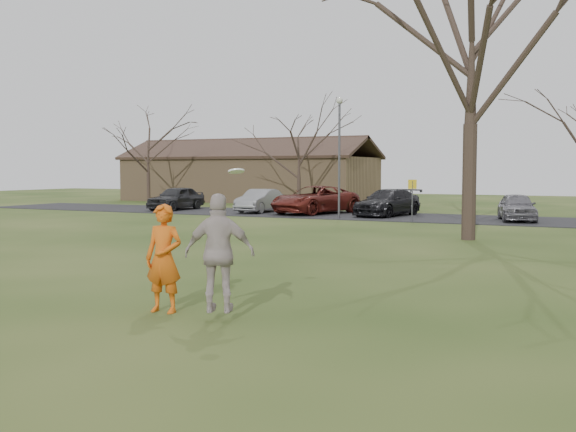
% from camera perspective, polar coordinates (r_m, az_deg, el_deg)
% --- Properties ---
extents(ground, '(120.00, 120.00, 0.00)m').
position_cam_1_polar(ground, '(11.87, -8.52, -8.47)').
color(ground, '#1E380F').
rests_on(ground, ground).
extents(parking_strip, '(62.00, 6.50, 0.04)m').
position_cam_1_polar(parking_strip, '(35.27, 15.01, -0.26)').
color(parking_strip, black).
rests_on(parking_strip, ground).
extents(player_defender, '(0.75, 0.53, 1.94)m').
position_cam_1_polar(player_defender, '(12.07, -10.62, -3.60)').
color(player_defender, '#D45811').
rests_on(player_defender, ground).
extents(car_0, '(1.84, 4.39, 1.48)m').
position_cam_1_polar(car_0, '(42.23, -9.59, 1.54)').
color(car_0, '#27272A').
rests_on(car_0, parking_strip).
extents(car_1, '(1.58, 4.19, 1.37)m').
position_cam_1_polar(car_1, '(39.32, -2.42, 1.33)').
color(car_1, gray).
rests_on(car_1, parking_strip).
extents(car_2, '(4.18, 6.24, 1.59)m').
position_cam_1_polar(car_2, '(38.07, 2.32, 1.41)').
color(car_2, maroon).
rests_on(car_2, parking_strip).
extents(car_3, '(3.00, 5.31, 1.45)m').
position_cam_1_polar(car_3, '(36.67, 8.56, 1.16)').
color(car_3, black).
rests_on(car_3, parking_strip).
extents(car_4, '(2.51, 4.29, 1.37)m').
position_cam_1_polar(car_4, '(34.65, 19.06, 0.76)').
color(car_4, slate).
rests_on(car_4, parking_strip).
extents(catching_play, '(1.27, 0.90, 2.43)m').
position_cam_1_polar(catching_play, '(11.14, -5.89, -3.17)').
color(catching_play, '#B3A4A0').
rests_on(catching_play, ground).
extents(building, '(20.60, 8.50, 5.14)m').
position_cam_1_polar(building, '(54.48, -3.39, 3.34)').
color(building, '#8C6D4C').
rests_on(building, ground).
extents(lamp_post, '(0.34, 0.34, 6.27)m').
position_cam_1_polar(lamp_post, '(34.46, 4.43, 6.34)').
color(lamp_post, '#47474C').
rests_on(lamp_post, ground).
extents(sign_yellow, '(0.35, 0.35, 2.08)m').
position_cam_1_polar(sign_yellow, '(32.72, 10.63, 2.00)').
color(sign_yellow, '#47474C').
rests_on(sign_yellow, ground).
extents(big_tree, '(9.00, 9.00, 14.00)m').
position_cam_1_polar(big_tree, '(25.37, 15.51, 13.95)').
color(big_tree, '#352821').
rests_on(big_tree, ground).
extents(small_tree_row, '(55.00, 5.90, 8.50)m').
position_cam_1_polar(small_tree_row, '(39.70, 22.76, 5.63)').
color(small_tree_row, '#352821').
rests_on(small_tree_row, ground).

